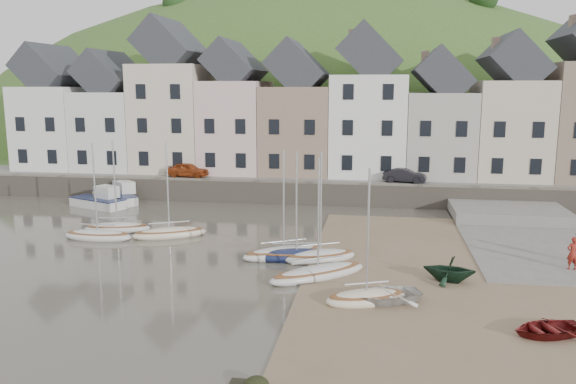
% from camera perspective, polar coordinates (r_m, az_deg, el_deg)
% --- Properties ---
extents(ground, '(160.00, 160.00, 0.00)m').
position_cam_1_polar(ground, '(31.09, -1.76, -7.43)').
color(ground, '#4C473C').
rests_on(ground, ground).
extents(quay_land, '(90.00, 30.00, 1.50)m').
position_cam_1_polar(quay_land, '(61.94, 3.81, 2.25)').
color(quay_land, '#365923').
rests_on(quay_land, ground).
extents(quay_street, '(70.00, 7.00, 0.10)m').
position_cam_1_polar(quay_street, '(50.51, 2.60, 1.32)').
color(quay_street, slate).
rests_on(quay_street, quay_land).
extents(seawall, '(70.00, 1.20, 1.80)m').
position_cam_1_polar(seawall, '(47.19, 2.11, -0.12)').
color(seawall, slate).
rests_on(seawall, ground).
extents(beach, '(18.00, 26.00, 0.06)m').
position_cam_1_polar(beach, '(31.04, 18.81, -7.98)').
color(beach, brown).
rests_on(beach, ground).
extents(slipway, '(8.00, 18.00, 0.12)m').
position_cam_1_polar(slipway, '(39.38, 22.66, -4.32)').
color(slipway, slate).
rests_on(slipway, ground).
extents(hillside, '(134.40, 84.00, 84.00)m').
position_cam_1_polar(hillside, '(93.81, 2.21, -6.65)').
color(hillside, '#365923').
rests_on(hillside, ground).
extents(townhouse_terrace, '(61.05, 8.00, 13.93)m').
position_cam_1_polar(townhouse_terrace, '(53.24, 4.99, 8.01)').
color(townhouse_terrace, silver).
rests_on(townhouse_terrace, quay_land).
extents(sailboat_0, '(4.58, 2.46, 6.32)m').
position_cam_1_polar(sailboat_0, '(39.99, -16.59, -3.42)').
color(sailboat_0, silver).
rests_on(sailboat_0, ground).
extents(sailboat_1, '(4.44, 1.50, 6.32)m').
position_cam_1_polar(sailboat_1, '(38.38, -18.36, -4.09)').
color(sailboat_1, silver).
rests_on(sailboat_1, ground).
extents(sailboat_2, '(4.90, 3.46, 6.32)m').
position_cam_1_polar(sailboat_2, '(37.79, -11.69, -3.99)').
color(sailboat_2, beige).
rests_on(sailboat_2, ground).
extents(sailboat_3, '(4.97, 3.70, 6.32)m').
position_cam_1_polar(sailboat_3, '(32.68, -0.43, -6.06)').
color(sailboat_3, silver).
rests_on(sailboat_3, ground).
extents(sailboat_4, '(5.28, 4.65, 6.32)m').
position_cam_1_polar(sailboat_4, '(29.34, 2.99, -8.01)').
color(sailboat_4, silver).
rests_on(sailboat_4, ground).
extents(sailboat_5, '(5.10, 2.42, 6.32)m').
position_cam_1_polar(sailboat_5, '(32.23, 0.84, -6.29)').
color(sailboat_5, '#161E44').
rests_on(sailboat_5, ground).
extents(sailboat_6, '(4.34, 3.15, 6.32)m').
position_cam_1_polar(sailboat_6, '(32.11, 3.23, -6.36)').
color(sailboat_6, silver).
rests_on(sailboat_6, ground).
extents(sailboat_7, '(4.06, 2.83, 6.32)m').
position_cam_1_polar(sailboat_7, '(26.25, 7.78, -10.34)').
color(sailboat_7, beige).
rests_on(sailboat_7, ground).
extents(motorboat_0, '(5.16, 3.50, 1.70)m').
position_cam_1_polar(motorboat_0, '(48.35, -18.16, -0.77)').
color(motorboat_0, silver).
rests_on(motorboat_0, ground).
extents(motorboat_2, '(5.25, 4.92, 1.70)m').
position_cam_1_polar(motorboat_2, '(50.17, -16.61, -0.29)').
color(motorboat_2, silver).
rests_on(motorboat_2, ground).
extents(rowboat_white, '(4.06, 3.52, 0.70)m').
position_cam_1_polar(rowboat_white, '(26.32, 9.39, -9.99)').
color(rowboat_white, silver).
rests_on(rowboat_white, beach).
extents(rowboat_green, '(2.81, 2.53, 1.31)m').
position_cam_1_polar(rowboat_green, '(29.55, 15.72, -7.34)').
color(rowboat_green, black).
rests_on(rowboat_green, beach).
extents(rowboat_red, '(3.38, 2.91, 0.59)m').
position_cam_1_polar(rowboat_red, '(24.85, 24.36, -12.22)').
color(rowboat_red, maroon).
rests_on(rowboat_red, beach).
extents(person_red, '(0.69, 0.51, 1.75)m').
position_cam_1_polar(person_red, '(33.50, 26.42, -5.46)').
color(person_red, maroon).
rests_on(person_red, slipway).
extents(car_left, '(3.87, 1.82, 1.28)m').
position_cam_1_polar(car_left, '(51.90, -9.94, 2.19)').
color(car_left, '#963B15').
rests_on(car_left, quay_street).
extents(car_right, '(3.70, 1.76, 1.17)m').
position_cam_1_polar(car_right, '(49.15, 11.51, 1.62)').
color(car_right, black).
rests_on(car_right, quay_street).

